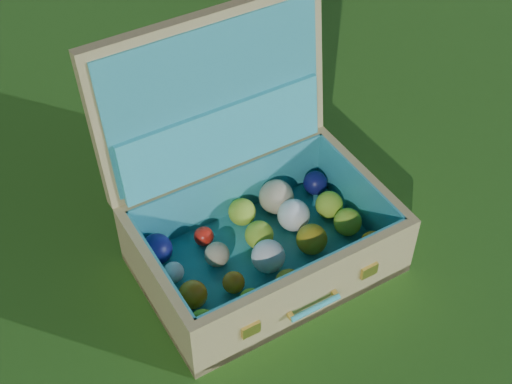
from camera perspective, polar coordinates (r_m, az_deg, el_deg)
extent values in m
plane|color=#215114|center=(1.63, -2.88, -2.83)|extent=(60.00, 60.00, 0.00)
cube|color=tan|center=(1.55, 0.73, -5.58)|extent=(0.59, 0.46, 0.02)
cube|color=tan|center=(1.42, 4.23, -8.20)|extent=(0.51, 0.15, 0.16)
cube|color=tan|center=(1.60, -2.30, -0.10)|extent=(0.51, 0.15, 0.16)
cube|color=tan|center=(1.43, -7.94, -7.73)|extent=(0.09, 0.30, 0.16)
cube|color=tan|center=(1.61, 8.43, -0.43)|extent=(0.09, 0.30, 0.16)
cube|color=teal|center=(1.54, 0.73, -5.29)|extent=(0.54, 0.42, 0.01)
cube|color=teal|center=(1.41, 3.98, -7.63)|extent=(0.47, 0.12, 0.14)
cube|color=teal|center=(1.58, -2.10, -0.12)|extent=(0.47, 0.12, 0.14)
cube|color=teal|center=(1.43, -7.53, -7.31)|extent=(0.08, 0.30, 0.14)
cube|color=teal|center=(1.59, 8.12, -0.35)|extent=(0.08, 0.30, 0.14)
cube|color=tan|center=(1.47, -3.51, 7.92)|extent=(0.52, 0.20, 0.35)
cube|color=teal|center=(1.45, -3.18, 7.64)|extent=(0.48, 0.17, 0.31)
cube|color=#38B1B7|center=(1.50, -2.65, 4.33)|extent=(0.46, 0.15, 0.15)
cube|color=#F2C659|center=(1.36, -0.40, -10.98)|extent=(0.04, 0.02, 0.03)
cube|color=#F2C659|center=(1.47, 9.06, -6.26)|extent=(0.04, 0.02, 0.03)
cylinder|color=#38B1B7|center=(1.41, 4.78, -9.21)|extent=(0.11, 0.04, 0.01)
cube|color=#F2C659|center=(1.40, 2.82, -9.92)|extent=(0.01, 0.02, 0.01)
cube|color=#F2C659|center=(1.44, 6.35, -8.14)|extent=(0.01, 0.02, 0.01)
sphere|color=#A6CB31|center=(1.41, -4.27, -10.47)|extent=(0.06, 0.06, 0.06)
sphere|color=#A6CB31|center=(1.44, -0.38, -8.71)|extent=(0.05, 0.05, 0.05)
sphere|color=#AA8C16|center=(1.46, 2.66, -7.30)|extent=(0.06, 0.06, 0.06)
sphere|color=red|center=(1.50, 6.47, -6.13)|extent=(0.04, 0.04, 0.04)
sphere|color=orange|center=(1.55, 9.33, -4.10)|extent=(0.06, 0.06, 0.06)
sphere|color=orange|center=(1.45, -5.07, -8.18)|extent=(0.06, 0.06, 0.06)
sphere|color=orange|center=(1.47, -1.80, -7.25)|extent=(0.05, 0.05, 0.05)
sphere|color=silver|center=(1.50, 0.99, -5.17)|extent=(0.07, 0.07, 0.07)
sphere|color=#AA8C16|center=(1.53, 4.48, -3.79)|extent=(0.07, 0.07, 0.07)
sphere|color=#A6CB31|center=(1.58, 7.35, -2.39)|extent=(0.06, 0.06, 0.06)
sphere|color=silver|center=(1.50, -6.61, -6.39)|extent=(0.04, 0.04, 0.04)
sphere|color=tan|center=(1.51, -3.14, -5.01)|extent=(0.05, 0.05, 0.05)
sphere|color=#A6CB31|center=(1.54, 0.26, -3.46)|extent=(0.06, 0.06, 0.06)
sphere|color=silver|center=(1.58, 3.03, -1.86)|extent=(0.07, 0.07, 0.07)
sphere|color=#A6CB31|center=(1.61, 5.88, -1.02)|extent=(0.06, 0.06, 0.06)
sphere|color=#0F114C|center=(1.53, -7.95, -4.55)|extent=(0.07, 0.07, 0.07)
sphere|color=red|center=(1.56, -4.20, -3.55)|extent=(0.04, 0.04, 0.04)
sphere|color=#A6CB31|center=(1.59, -1.13, -1.61)|extent=(0.06, 0.06, 0.06)
sphere|color=tan|center=(1.61, 1.63, -0.38)|extent=(0.08, 0.08, 0.08)
sphere|color=#0F114C|center=(1.66, 4.76, 0.73)|extent=(0.06, 0.06, 0.06)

